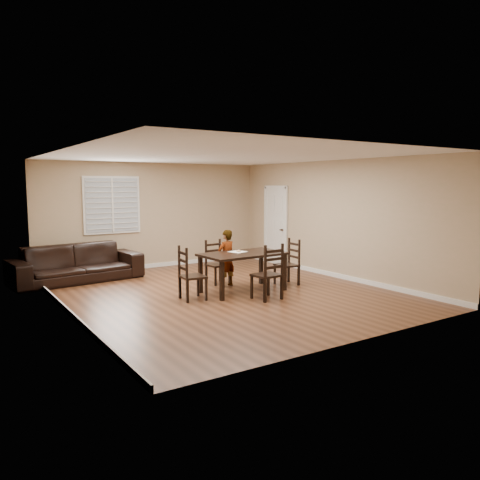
% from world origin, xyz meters
% --- Properties ---
extents(ground, '(7.00, 7.00, 0.00)m').
position_xyz_m(ground, '(0.00, 0.00, 0.00)').
color(ground, brown).
rests_on(ground, ground).
extents(room, '(6.04, 7.04, 2.72)m').
position_xyz_m(room, '(0.04, 0.18, 1.81)').
color(room, tan).
rests_on(room, ground).
extents(dining_table, '(1.71, 1.00, 0.79)m').
position_xyz_m(dining_table, '(0.37, -0.11, 0.70)').
color(dining_table, black).
rests_on(dining_table, ground).
extents(chair_near, '(0.46, 0.44, 0.95)m').
position_xyz_m(chair_near, '(0.33, 0.94, 0.43)').
color(chair_near, black).
rests_on(chair_near, ground).
extents(chair_far, '(0.51, 0.48, 1.06)m').
position_xyz_m(chair_far, '(0.41, -1.01, 0.48)').
color(chair_far, black).
rests_on(chair_far, ground).
extents(chair_left, '(0.47, 0.50, 1.01)m').
position_xyz_m(chair_left, '(-0.90, -0.14, 0.46)').
color(chair_left, black).
rests_on(chair_left, ground).
extents(chair_right, '(0.45, 0.48, 0.99)m').
position_xyz_m(chair_right, '(1.65, -0.09, 0.45)').
color(chair_right, black).
rests_on(chair_right, ground).
extents(child, '(0.49, 0.38, 1.20)m').
position_xyz_m(child, '(0.35, 0.49, 0.60)').
color(child, gray).
rests_on(child, ground).
extents(napkin, '(0.36, 0.36, 0.00)m').
position_xyz_m(napkin, '(0.37, 0.07, 0.79)').
color(napkin, beige).
rests_on(napkin, dining_table).
extents(donut, '(0.09, 0.09, 0.03)m').
position_xyz_m(donut, '(0.39, 0.07, 0.81)').
color(donut, '#C28645').
rests_on(donut, napkin).
extents(sofa, '(2.88, 1.38, 0.81)m').
position_xyz_m(sofa, '(-2.17, 2.74, 0.41)').
color(sofa, black).
rests_on(sofa, ground).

